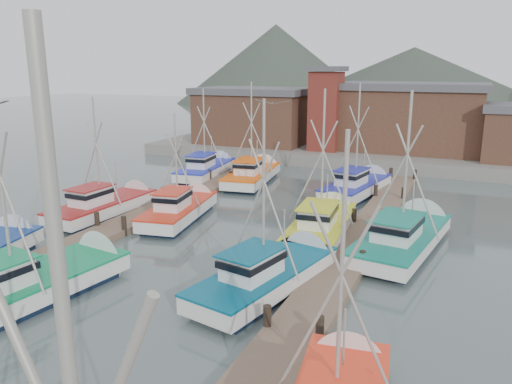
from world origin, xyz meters
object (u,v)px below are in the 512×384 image
at_px(boat_4, 32,285).
at_px(boat_12, 254,174).
at_px(lookout_tower, 326,108).
at_px(boat_8, 182,209).

bearing_deg(boat_4, boat_12, 99.13).
distance_m(boat_4, boat_12, 24.41).
xyz_separation_m(boat_4, boat_12, (-0.53, 24.40, -0.00)).
height_order(lookout_tower, boat_12, lookout_tower).
xyz_separation_m(lookout_tower, boat_8, (-2.72, -23.70, -4.87)).
relative_size(lookout_tower, boat_12, 0.88).
distance_m(boat_4, boat_8, 12.62).
bearing_deg(boat_12, boat_4, -96.87).
bearing_deg(lookout_tower, boat_4, -93.60).
relative_size(lookout_tower, boat_8, 0.99).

